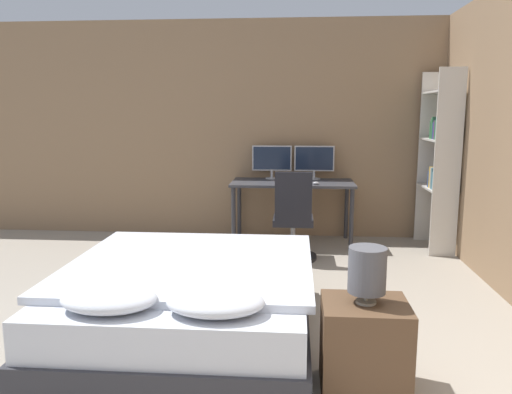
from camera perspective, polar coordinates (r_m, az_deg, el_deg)
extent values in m
cube|color=#8E7051|center=(6.33, 3.69, 7.65)|extent=(12.00, 0.06, 2.70)
cube|color=#2D2D33|center=(3.68, -7.54, -13.80)|extent=(1.67, 1.91, 0.22)
cube|color=silver|center=(3.59, -7.63, -10.36)|extent=(1.61, 1.85, 0.25)
cube|color=silver|center=(3.65, -7.30, -7.54)|extent=(1.71, 1.60, 0.05)
ellipsoid|color=silver|center=(2.98, -16.45, -11.09)|extent=(0.55, 0.38, 0.13)
ellipsoid|color=silver|center=(2.83, -4.66, -11.87)|extent=(0.55, 0.38, 0.13)
cube|color=brown|center=(3.00, 12.25, -16.42)|extent=(0.48, 0.41, 0.53)
cylinder|color=gray|center=(2.89, 12.45, -11.60)|extent=(0.11, 0.11, 0.01)
cylinder|color=gray|center=(2.88, 12.47, -11.00)|extent=(0.02, 0.02, 0.05)
cylinder|color=#4C4C51|center=(2.83, 12.58, -8.12)|extent=(0.21, 0.21, 0.25)
cube|color=#38383D|center=(5.97, 4.20, 1.62)|extent=(1.45, 0.70, 0.03)
cylinder|color=#2D2D33|center=(5.79, -2.59, -2.41)|extent=(0.05, 0.05, 0.72)
cylinder|color=#2D2D33|center=(5.78, 10.86, -2.59)|extent=(0.05, 0.05, 0.72)
cylinder|color=#2D2D33|center=(6.36, -1.92, -1.29)|extent=(0.05, 0.05, 0.72)
cylinder|color=#2D2D33|center=(6.36, 10.29, -1.46)|extent=(0.05, 0.05, 0.72)
cylinder|color=#B7B7BC|center=(6.22, 1.82, 2.16)|extent=(0.16, 0.16, 0.01)
cylinder|color=#B7B7BC|center=(6.21, 1.82, 2.63)|extent=(0.03, 0.03, 0.09)
cube|color=#B7B7BC|center=(6.19, 1.83, 4.47)|extent=(0.49, 0.03, 0.31)
cube|color=#192338|center=(6.18, 1.82, 4.45)|extent=(0.46, 0.00, 0.28)
cylinder|color=#B7B7BC|center=(6.22, 6.63, 2.10)|extent=(0.16, 0.16, 0.01)
cylinder|color=#B7B7BC|center=(6.21, 6.64, 2.57)|extent=(0.03, 0.03, 0.09)
cube|color=#B7B7BC|center=(6.19, 6.67, 4.40)|extent=(0.49, 0.03, 0.31)
cube|color=#192338|center=(6.17, 6.68, 4.39)|extent=(0.46, 0.00, 0.28)
cube|color=#B7B7BC|center=(5.72, 4.18, 1.52)|extent=(0.36, 0.13, 0.02)
ellipsoid|color=#B7B7BC|center=(5.73, 6.87, 1.57)|extent=(0.07, 0.05, 0.04)
cylinder|color=black|center=(5.48, 4.21, -6.79)|extent=(0.52, 0.52, 0.04)
cylinder|color=gray|center=(5.43, 4.24, -4.83)|extent=(0.05, 0.05, 0.35)
cube|color=black|center=(5.38, 4.26, -2.67)|extent=(0.42, 0.42, 0.07)
cube|color=black|center=(5.14, 4.29, 0.04)|extent=(0.38, 0.05, 0.51)
cube|color=beige|center=(5.74, 21.04, 3.50)|extent=(0.29, 0.02, 2.04)
cube|color=beige|center=(6.42, 19.27, 4.19)|extent=(0.29, 0.02, 2.04)
cube|color=beige|center=(6.11, 19.94, 1.02)|extent=(0.29, 0.69, 0.02)
cube|color=beige|center=(6.06, 20.24, 6.17)|extent=(0.29, 0.69, 0.02)
cube|color=beige|center=(6.06, 20.53, 11.17)|extent=(0.29, 0.69, 0.02)
cube|color=#2D4784|center=(5.79, 20.82, 1.59)|extent=(0.23, 0.03, 0.19)
cube|color=#BCB29E|center=(5.83, 20.72, 1.76)|extent=(0.23, 0.03, 0.22)
cube|color=teal|center=(5.88, 20.58, 1.72)|extent=(0.23, 0.04, 0.19)
cube|color=teal|center=(5.92, 20.48, 1.98)|extent=(0.23, 0.03, 0.24)
cube|color=#BCB29E|center=(5.96, 20.36, 2.04)|extent=(0.23, 0.04, 0.24)
cube|color=gold|center=(6.00, 20.25, 2.11)|extent=(0.23, 0.03, 0.24)
cube|color=#2D4784|center=(6.05, 20.12, 1.92)|extent=(0.23, 0.04, 0.19)
cube|color=#337042|center=(5.75, 21.15, 7.15)|extent=(0.23, 0.03, 0.22)
cube|color=#BCB29E|center=(5.78, 21.04, 6.94)|extent=(0.23, 0.03, 0.17)
cube|color=teal|center=(5.82, 20.97, 7.35)|extent=(0.23, 0.02, 0.25)
cube|color=#337042|center=(5.85, 20.85, 7.18)|extent=(0.23, 0.04, 0.21)
cube|color=#7A387F|center=(5.90, 20.73, 7.18)|extent=(0.23, 0.02, 0.21)
cube|color=#2D4784|center=(5.93, 20.63, 7.08)|extent=(0.23, 0.03, 0.18)
cube|color=#337042|center=(5.97, 20.54, 7.40)|extent=(0.23, 0.03, 0.25)
cube|color=#337042|center=(6.00, 20.44, 7.31)|extent=(0.23, 0.03, 0.23)
cube|color=#337042|center=(6.05, 20.32, 7.20)|extent=(0.23, 0.03, 0.20)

